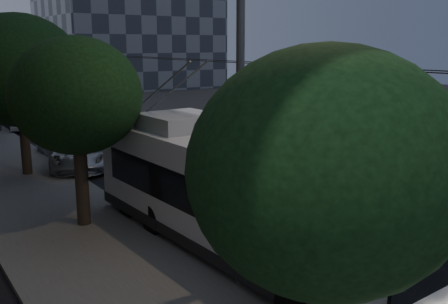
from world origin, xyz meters
TOP-DOWN VIEW (x-y plane):
  - ground at (0.00, 0.00)m, footprint 120.00×120.00m
  - tram_rails at (2.50, 20.00)m, footprint 4.52×90.00m
  - overhead_wires at (-4.97, 20.00)m, footprint 2.23×90.00m
  - building_distant_right at (18.00, 55.00)m, footprint 22.00×18.00m
  - trolleybus at (-4.10, -1.84)m, footprint 3.17×12.98m
  - pickup_silver at (-4.30, 11.09)m, footprint 4.48×6.32m
  - car_white_a at (-4.30, 14.06)m, footprint 2.07×4.50m
  - car_white_b at (-2.70, 24.00)m, footprint 3.52×5.27m
  - car_white_c at (-3.96, 24.93)m, footprint 2.50×4.91m
  - car_white_d at (-4.30, 29.50)m, footprint 3.41×4.89m
  - tree_0 at (-6.50, -7.80)m, footprint 4.45×4.45m
  - tree_1 at (-7.00, 2.69)m, footprint 4.23×4.23m
  - tree_2 at (-6.93, 10.74)m, footprint 5.65×5.65m
  - streetlamp_near at (-4.77, -3.74)m, footprint 2.64×0.44m

SIDE VIEW (x-z plane):
  - ground at x=0.00m, z-range 0.00..0.00m
  - tram_rails at x=2.50m, z-range 0.00..0.02m
  - car_white_b at x=-2.70m, z-range 0.00..1.42m
  - car_white_a at x=-4.30m, z-range 0.00..1.49m
  - car_white_d at x=-4.30m, z-range 0.00..1.54m
  - car_white_c at x=-3.96m, z-range 0.00..1.54m
  - pickup_silver at x=-4.30m, z-range 0.00..1.60m
  - trolleybus at x=-4.10m, z-range -1.04..4.59m
  - overhead_wires at x=-4.97m, z-range 0.47..6.47m
  - tree_0 at x=-6.50m, z-range 1.06..7.21m
  - tree_1 at x=-7.00m, z-range 1.27..7.66m
  - tree_2 at x=-6.93m, z-range 1.19..8.69m
  - streetlamp_near at x=-4.77m, z-range 1.07..12.14m
  - building_distant_right at x=18.00m, z-range 0.00..24.00m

